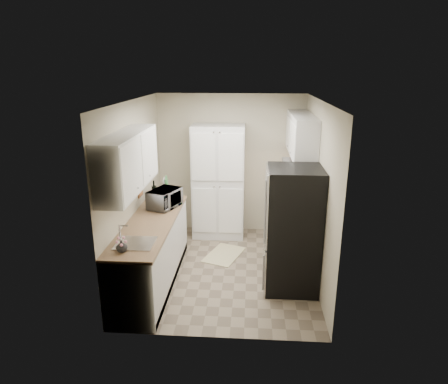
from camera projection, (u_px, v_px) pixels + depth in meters
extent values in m
plane|color=#7A6B56|center=(225.00, 269.00, 6.05)|extent=(3.20, 3.20, 0.00)
cube|color=beige|center=(231.00, 164.00, 7.20)|extent=(2.60, 0.04, 2.50)
cube|color=beige|center=(214.00, 236.00, 4.15)|extent=(2.60, 0.04, 2.50)
cube|color=beige|center=(135.00, 189.00, 5.76)|extent=(0.04, 3.20, 2.50)
cube|color=beige|center=(317.00, 193.00, 5.59)|extent=(0.04, 3.20, 2.50)
cube|color=silver|center=(225.00, 101.00, 5.30)|extent=(2.60, 3.20, 0.04)
cube|color=silver|center=(128.00, 162.00, 4.86)|extent=(0.33, 1.60, 0.70)
cube|color=silver|center=(301.00, 137.00, 6.18)|extent=(0.33, 1.55, 0.58)
cube|color=#99999E|center=(299.00, 167.00, 5.89)|extent=(0.45, 0.76, 0.13)
cube|color=#B7B7BC|center=(135.00, 244.00, 4.74)|extent=(0.45, 0.40, 0.02)
cube|color=brown|center=(140.00, 189.00, 5.97)|extent=(0.02, 0.22, 0.22)
cube|color=silver|center=(219.00, 182.00, 7.01)|extent=(0.90, 0.55, 2.00)
cube|color=silver|center=(152.00, 254.00, 5.57)|extent=(0.60, 2.30, 0.88)
cube|color=#846647|center=(150.00, 223.00, 5.43)|extent=(0.63, 2.33, 0.04)
cube|color=silver|center=(286.00, 216.00, 6.98)|extent=(0.60, 0.80, 0.88)
cube|color=#846647|center=(287.00, 191.00, 6.85)|extent=(0.63, 0.83, 0.04)
cube|color=#B7B7BC|center=(288.00, 233.00, 6.22)|extent=(0.64, 0.76, 0.90)
cube|color=black|center=(290.00, 205.00, 6.08)|extent=(0.66, 0.78, 0.03)
cube|color=black|center=(310.00, 199.00, 6.03)|extent=(0.06, 0.76, 0.22)
cube|color=#DE9D8F|center=(265.00, 230.00, 6.08)|extent=(0.01, 0.16, 0.42)
cube|color=beige|center=(265.00, 224.00, 6.31)|extent=(0.01, 0.16, 0.42)
cube|color=#B7B7BC|center=(293.00, 230.00, 5.34)|extent=(0.70, 0.72, 1.70)
imported|color=silver|center=(165.00, 199.00, 5.94)|extent=(0.50, 0.59, 0.28)
cylinder|color=black|center=(154.00, 192.00, 6.24)|extent=(0.08, 0.08, 0.30)
imported|color=beige|center=(122.00, 246.00, 4.53)|extent=(0.15, 0.15, 0.14)
cube|color=#41914B|center=(168.00, 187.00, 6.42)|extent=(0.06, 0.26, 0.32)
cube|color=silver|center=(290.00, 183.00, 6.80)|extent=(0.31, 0.39, 0.23)
cube|color=beige|center=(224.00, 255.00, 6.51)|extent=(0.71, 0.88, 0.01)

